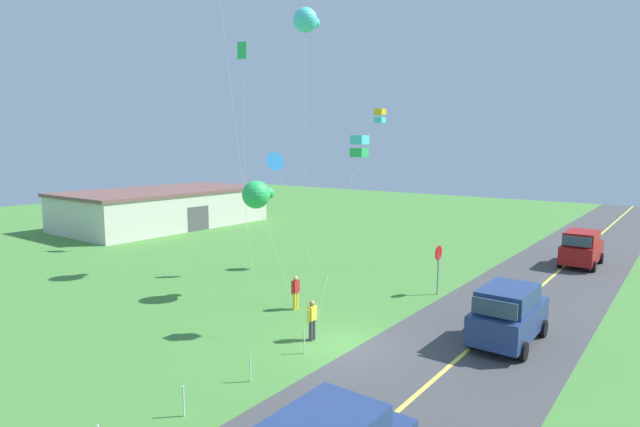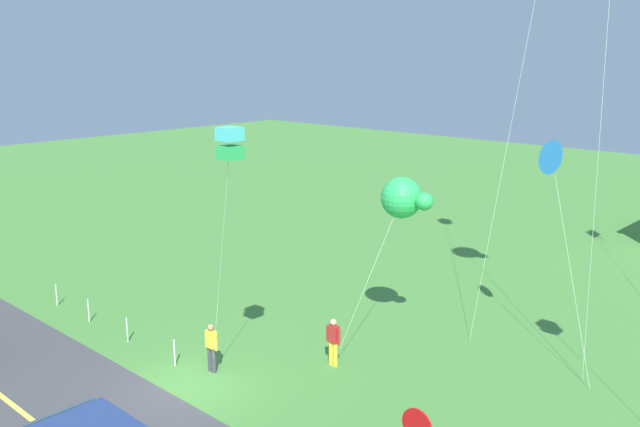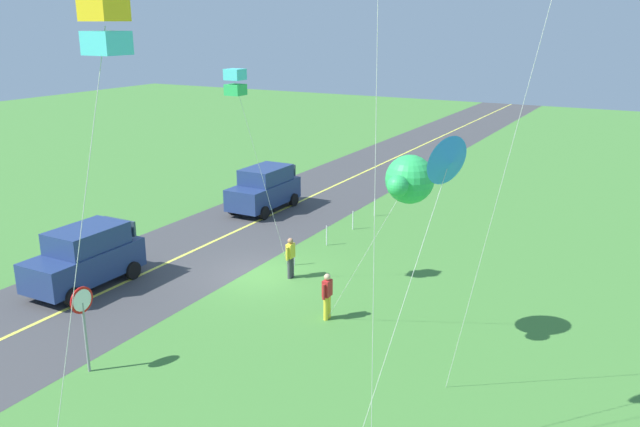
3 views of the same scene
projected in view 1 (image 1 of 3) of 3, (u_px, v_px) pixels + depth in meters
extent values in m
cube|color=#478438|center=(344.00, 346.00, 19.39)|extent=(120.00, 120.00, 0.10)
cube|color=#424244|center=(442.00, 372.00, 17.01)|extent=(120.00, 7.00, 0.00)
cube|color=#E5E04C|center=(442.00, 372.00, 17.01)|extent=(120.00, 0.16, 0.00)
cube|color=navy|center=(509.00, 320.00, 19.57)|extent=(4.40, 1.90, 1.10)
cube|color=navy|center=(508.00, 298.00, 19.24)|extent=(2.73, 1.75, 0.80)
cube|color=#334756|center=(516.00, 291.00, 20.11)|extent=(0.10, 1.62, 0.64)
cube|color=#334756|center=(494.00, 308.00, 17.96)|extent=(0.10, 1.62, 0.60)
cylinder|color=black|center=(495.00, 319.00, 21.34)|extent=(0.68, 0.22, 0.68)
cylinder|color=black|center=(543.00, 328.00, 20.21)|extent=(0.68, 0.22, 0.68)
cylinder|color=black|center=(471.00, 339.00, 19.07)|extent=(0.68, 0.22, 0.68)
cylinder|color=black|center=(523.00, 351.00, 17.94)|extent=(0.68, 0.22, 0.68)
cube|color=#334756|center=(350.00, 415.00, 10.80)|extent=(0.10, 1.62, 0.64)
cube|color=maroon|center=(581.00, 252.00, 32.25)|extent=(4.40, 1.90, 1.10)
cube|color=maroon|center=(582.00, 238.00, 31.93)|extent=(2.73, 1.75, 0.80)
cube|color=#334756|center=(585.00, 235.00, 32.79)|extent=(0.10, 1.62, 0.64)
cube|color=#334756|center=(577.00, 241.00, 30.64)|extent=(0.10, 1.62, 0.60)
cylinder|color=black|center=(569.00, 255.00, 34.02)|extent=(0.68, 0.22, 0.68)
cylinder|color=black|center=(601.00, 258.00, 32.89)|extent=(0.68, 0.22, 0.68)
cylinder|color=black|center=(560.00, 262.00, 31.75)|extent=(0.68, 0.22, 0.68)
cylinder|color=black|center=(594.00, 267.00, 30.62)|extent=(0.68, 0.22, 0.68)
cylinder|color=gray|center=(438.00, 275.00, 25.86)|extent=(0.08, 0.08, 2.10)
cylinder|color=red|center=(438.00, 253.00, 25.71)|extent=(0.76, 0.04, 0.76)
cylinder|color=white|center=(438.00, 253.00, 25.73)|extent=(0.62, 0.01, 0.62)
cylinder|color=yellow|center=(294.00, 301.00, 23.51)|extent=(0.16, 0.16, 0.82)
cylinder|color=yellow|center=(297.00, 300.00, 23.65)|extent=(0.16, 0.16, 0.82)
cube|color=red|center=(296.00, 286.00, 23.49)|extent=(0.36, 0.22, 0.56)
cylinder|color=red|center=(292.00, 289.00, 23.30)|extent=(0.10, 0.10, 0.52)
cylinder|color=red|center=(299.00, 286.00, 23.68)|extent=(0.10, 0.10, 0.52)
sphere|color=#D8AD84|center=(296.00, 278.00, 23.44)|extent=(0.22, 0.22, 0.22)
cylinder|color=#3F3F47|center=(311.00, 331.00, 19.74)|extent=(0.16, 0.16, 0.82)
cylinder|color=#3F3F47|center=(314.00, 329.00, 19.89)|extent=(0.16, 0.16, 0.82)
cube|color=yellow|center=(312.00, 313.00, 19.72)|extent=(0.36, 0.22, 0.56)
cylinder|color=yellow|center=(308.00, 316.00, 19.54)|extent=(0.10, 0.10, 0.52)
cylinder|color=yellow|center=(316.00, 313.00, 19.92)|extent=(0.10, 0.10, 0.52)
sphere|color=#9E704C|center=(312.00, 303.00, 19.67)|extent=(0.22, 0.22, 0.22)
cylinder|color=silver|center=(275.00, 250.00, 24.33)|extent=(0.47, 2.90, 5.19)
sphere|color=green|center=(256.00, 195.00, 25.03)|extent=(1.40, 1.40, 1.40)
sphere|color=green|center=(268.00, 193.00, 25.75)|extent=(0.60, 0.60, 0.60)
cylinder|color=silver|center=(336.00, 243.00, 19.99)|extent=(2.14, 0.77, 7.56)
cube|color=#4CD8D8|center=(360.00, 140.00, 20.08)|extent=(0.56, 0.56, 0.36)
cube|color=green|center=(359.00, 153.00, 20.14)|extent=(0.56, 0.56, 0.36)
cylinder|color=silver|center=(393.00, 192.00, 32.06)|extent=(1.59, 1.19, 9.43)
cube|color=yellow|center=(380.00, 112.00, 31.14)|extent=(0.56, 0.56, 0.36)
cube|color=#4CD8D8|center=(380.00, 120.00, 31.21)|extent=(0.56, 0.56, 0.36)
cylinder|color=silver|center=(244.00, 151.00, 35.96)|extent=(2.13, 2.26, 14.45)
cube|color=green|center=(242.00, 50.00, 36.52)|extent=(0.07, 0.94, 1.23)
cylinder|color=purple|center=(242.00, 63.00, 36.64)|extent=(0.04, 0.04, 1.40)
cylinder|color=silver|center=(305.00, 149.00, 30.21)|extent=(0.25, 0.26, 14.78)
sphere|color=#4CD8D8|center=(305.00, 20.00, 29.08)|extent=(1.40, 1.40, 1.40)
sphere|color=#4CD8D8|center=(315.00, 23.00, 29.79)|extent=(0.60, 0.60, 0.60)
cylinder|color=silver|center=(236.00, 134.00, 28.37)|extent=(0.75, 3.14, 16.52)
cylinder|color=silver|center=(295.00, 217.00, 30.44)|extent=(2.28, 1.20, 6.69)
cone|color=#2D8CE5|center=(274.00, 162.00, 29.45)|extent=(1.16, 0.86, 1.11)
cube|color=beige|center=(164.00, 209.00, 48.56)|extent=(18.00, 10.00, 3.20)
cube|color=brown|center=(163.00, 191.00, 48.33)|extent=(18.36, 10.20, 0.30)
cube|color=#4C4C51|center=(198.00, 219.00, 45.69)|extent=(2.40, 0.12, 2.20)
cylinder|color=silver|center=(183.00, 401.00, 14.20)|extent=(0.05, 0.05, 0.90)
cylinder|color=silver|center=(250.00, 368.00, 16.30)|extent=(0.05, 0.05, 0.90)
cylinder|color=silver|center=(304.00, 342.00, 18.51)|extent=(0.05, 0.05, 0.90)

